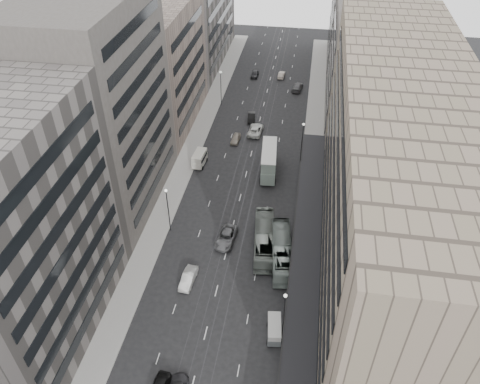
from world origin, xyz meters
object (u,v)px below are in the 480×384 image
Objects in this scene: vw_microbus at (274,329)px; pedestrian at (283,362)px; double_decker at (269,161)px; sedan_1 at (188,278)px; panel_van at (199,158)px; bus_near at (282,251)px; sedan_2 at (226,237)px; bus_far at (264,239)px.

pedestrian is (1.52, -4.41, -0.03)m from vw_microbus.
sedan_1 is (-8.27, -28.14, -2.00)m from double_decker.
double_decker reaches higher than vw_microbus.
vw_microbus is (4.65, -34.94, -1.56)m from double_decker.
pedestrian is at bearing -59.98° from panel_van.
bus_near is 9.21m from sedan_2.
sedan_2 is at bearing -62.48° from pedestrian.
double_decker is 1.66× the size of sedan_2.
bus_far is at bearing -44.42° from bus_near.
vw_microbus is 14.61m from sedan_1.
panel_van is (-17.88, 35.47, 0.29)m from vw_microbus.
pedestrian reaches higher than sedan_2.
sedan_2 is (-9.12, 15.80, -0.41)m from vw_microbus.
pedestrian reaches higher than vw_microbus.
double_decker reaches higher than sedan_2.
panel_van is at bearing 173.48° from double_decker.
bus_near reaches higher than vw_microbus.
pedestrian is (6.17, -39.36, -1.59)m from double_decker.
double_decker is (-1.48, 19.49, 1.06)m from bus_far.
sedan_1 is 0.81× the size of sedan_2.
sedan_1 is (4.96, -28.67, -0.73)m from panel_van.
panel_van is at bearing 119.68° from sedan_2.
bus_far reaches higher than sedan_2.
bus_far is 24.85m from panel_van.
bus_near is at bearing -82.85° from double_decker.
bus_near is 2.76× the size of panel_van.
panel_van reaches higher than sedan_2.
bus_near is at bearing -10.05° from sedan_2.
bus_far is at bearing -89.86° from double_decker.
double_decker is at bearing 91.13° from vw_microbus.
sedan_2 is (3.80, 9.00, 0.03)m from sedan_1.
panel_van is 44.36m from pedestrian.
bus_far is 1.28× the size of double_decker.
pedestrian is (10.64, -20.21, 0.38)m from sedan_2.
bus_far is at bearing 45.63° from sedan_1.
sedan_1 is at bearing -38.08° from pedestrian.
bus_far reaches higher than panel_van.
panel_van is 29.11m from sedan_1.
bus_far is at bearing 95.12° from vw_microbus.
panel_van is at bearing 110.30° from vw_microbus.
bus_far reaches higher than pedestrian.
sedan_2 is at bearing -23.39° from bus_near.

